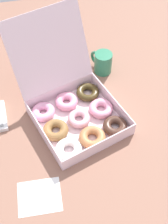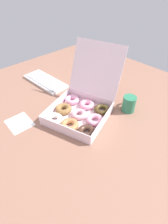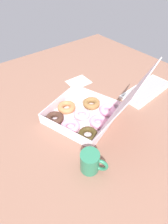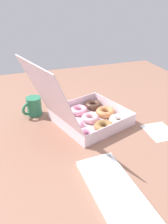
% 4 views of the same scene
% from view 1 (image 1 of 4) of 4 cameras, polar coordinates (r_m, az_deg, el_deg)
% --- Properties ---
extents(ground_plane, '(1.80, 1.80, 0.02)m').
position_cam_1_polar(ground_plane, '(1.27, -1.80, -1.77)').
color(ground_plane, '#8C604E').
extents(donut_box, '(0.44, 0.52, 0.36)m').
position_cam_1_polar(donut_box, '(1.23, -1.52, -0.07)').
color(donut_box, white).
rests_on(donut_box, ground_plane).
extents(coffee_mug, '(0.09, 0.11, 0.10)m').
position_cam_1_polar(coffee_mug, '(1.41, 3.40, 9.09)').
color(coffee_mug, '#2C7855').
rests_on(coffee_mug, ground_plane).
extents(paper_napkin, '(0.15, 0.13, 0.00)m').
position_cam_1_polar(paper_napkin, '(1.11, -8.15, -15.06)').
color(paper_napkin, white).
rests_on(paper_napkin, ground_plane).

